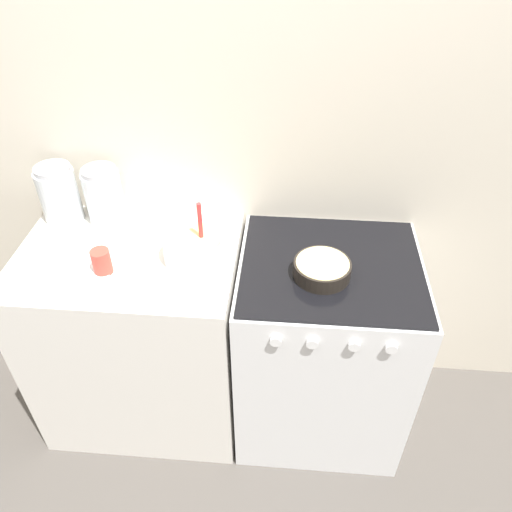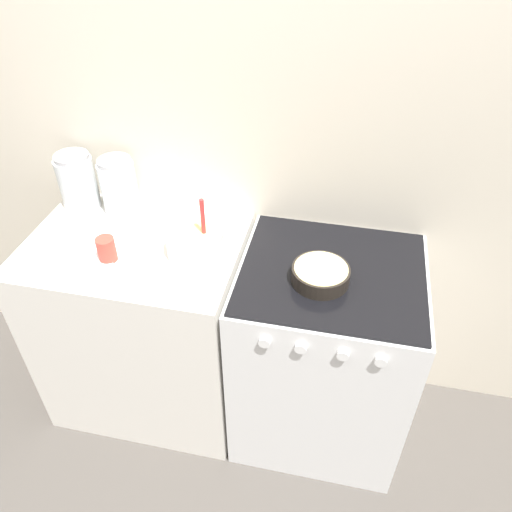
{
  "view_description": "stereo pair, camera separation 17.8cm",
  "coord_description": "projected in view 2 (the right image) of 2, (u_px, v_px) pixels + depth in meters",
  "views": [
    {
      "loc": [
        0.19,
        -1.11,
        2.09
      ],
      "look_at": [
        0.08,
        0.27,
        0.96
      ],
      "focal_mm": 35.0,
      "sensor_mm": 36.0,
      "label": 1
    },
    {
      "loc": [
        0.37,
        -1.08,
        2.09
      ],
      "look_at": [
        0.08,
        0.27,
        0.96
      ],
      "focal_mm": 35.0,
      "sensor_mm": 36.0,
      "label": 2
    }
  ],
  "objects": [
    {
      "name": "mixing_bowl",
      "position": [
        195.0,
        241.0,
        1.84
      ],
      "size": [
        0.21,
        0.21,
        0.24
      ],
      "color": "white",
      "rests_on": "countertop_cabinet"
    },
    {
      "name": "storage_jar_left",
      "position": [
        78.0,
        185.0,
        2.07
      ],
      "size": [
        0.15,
        0.15,
        0.24
      ],
      "color": "silver",
      "rests_on": "countertop_cabinet"
    },
    {
      "name": "stove",
      "position": [
        322.0,
        354.0,
        2.09
      ],
      "size": [
        0.69,
        0.63,
        0.91
      ],
      "color": "silver",
      "rests_on": "ground_plane"
    },
    {
      "name": "baking_pan",
      "position": [
        321.0,
        274.0,
        1.74
      ],
      "size": [
        0.2,
        0.2,
        0.06
      ],
      "color": "black",
      "rests_on": "stove"
    },
    {
      "name": "storage_jar_middle",
      "position": [
        120.0,
        190.0,
        2.04
      ],
      "size": [
        0.15,
        0.15,
        0.24
      ],
      "color": "silver",
      "rests_on": "countertop_cabinet"
    },
    {
      "name": "countertop_cabinet",
      "position": [
        148.0,
        325.0,
        2.21
      ],
      "size": [
        0.83,
        0.61,
        0.91
      ],
      "color": "silver",
      "rests_on": "ground_plane"
    },
    {
      "name": "recipe_page",
      "position": [
        90.0,
        261.0,
        1.84
      ],
      "size": [
        0.24,
        0.33,
        0.01
      ],
      "color": "white",
      "rests_on": "countertop_cabinet"
    },
    {
      "name": "ground_plane",
      "position": [
        225.0,
        461.0,
        2.2
      ],
      "size": [
        12.0,
        12.0,
        0.0
      ],
      "primitive_type": "plane",
      "color": "#4C4742"
    },
    {
      "name": "tin_can",
      "position": [
        106.0,
        249.0,
        1.82
      ],
      "size": [
        0.07,
        0.07,
        0.09
      ],
      "color": "#CC3F33",
      "rests_on": "countertop_cabinet"
    },
    {
      "name": "wall_back",
      "position": [
        255.0,
        148.0,
        1.93
      ],
      "size": [
        4.67,
        0.05,
        2.4
      ],
      "color": "beige",
      "rests_on": "ground_plane"
    }
  ]
}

